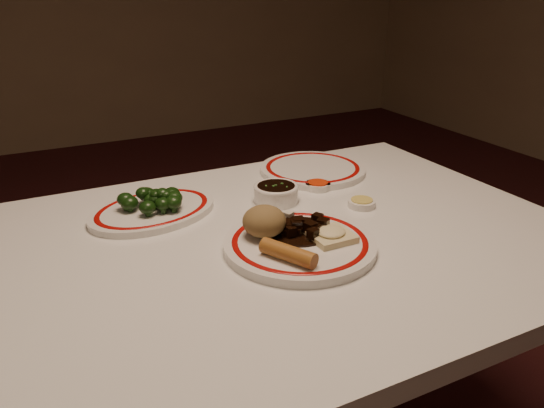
{
  "coord_description": "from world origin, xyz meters",
  "views": [
    {
      "loc": [
        -0.47,
        -0.86,
        1.24
      ],
      "look_at": [
        -0.0,
        0.05,
        0.8
      ],
      "focal_mm": 35.0,
      "sensor_mm": 36.0,
      "label": 1
    }
  ],
  "objects_px": {
    "rice_mound": "(264,221)",
    "broccoli_plate": "(153,210)",
    "dining_table": "(285,273)",
    "spring_roll": "(288,253)",
    "fried_wonton": "(331,234)",
    "stirfry_heap": "(300,228)",
    "broccoli_pile": "(155,198)",
    "soy_bowl": "(276,194)",
    "main_plate": "(300,244)"
  },
  "relations": [
    {
      "from": "broccoli_plate",
      "to": "broccoli_pile",
      "type": "bearing_deg",
      "value": -26.04
    },
    {
      "from": "spring_roll",
      "to": "soy_bowl",
      "type": "distance_m",
      "value": 0.32
    },
    {
      "from": "fried_wonton",
      "to": "broccoli_plate",
      "type": "bearing_deg",
      "value": 130.61
    },
    {
      "from": "spring_roll",
      "to": "stirfry_heap",
      "type": "height_order",
      "value": "stirfry_heap"
    },
    {
      "from": "rice_mound",
      "to": "stirfry_heap",
      "type": "distance_m",
      "value": 0.08
    },
    {
      "from": "rice_mound",
      "to": "broccoli_plate",
      "type": "xyz_separation_m",
      "value": [
        -0.16,
        0.24,
        -0.04
      ]
    },
    {
      "from": "broccoli_plate",
      "to": "spring_roll",
      "type": "bearing_deg",
      "value": -66.36
    },
    {
      "from": "spring_roll",
      "to": "broccoli_pile",
      "type": "relative_size",
      "value": 0.79
    },
    {
      "from": "rice_mound",
      "to": "spring_roll",
      "type": "bearing_deg",
      "value": -92.98
    },
    {
      "from": "main_plate",
      "to": "broccoli_pile",
      "type": "relative_size",
      "value": 2.57
    },
    {
      "from": "dining_table",
      "to": "broccoli_plate",
      "type": "xyz_separation_m",
      "value": [
        -0.22,
        0.23,
        0.1
      ]
    },
    {
      "from": "rice_mound",
      "to": "soy_bowl",
      "type": "relative_size",
      "value": 0.83
    },
    {
      "from": "dining_table",
      "to": "fried_wonton",
      "type": "xyz_separation_m",
      "value": [
        0.05,
        -0.09,
        0.12
      ]
    },
    {
      "from": "spring_roll",
      "to": "stirfry_heap",
      "type": "distance_m",
      "value": 0.11
    },
    {
      "from": "stirfry_heap",
      "to": "dining_table",
      "type": "bearing_deg",
      "value": 107.33
    },
    {
      "from": "spring_roll",
      "to": "broccoli_pile",
      "type": "xyz_separation_m",
      "value": [
        -0.15,
        0.35,
        0.01
      ]
    },
    {
      "from": "main_plate",
      "to": "broccoli_plate",
      "type": "xyz_separation_m",
      "value": [
        -0.21,
        0.29,
        -0.0
      ]
    },
    {
      "from": "dining_table",
      "to": "stirfry_heap",
      "type": "bearing_deg",
      "value": -72.67
    },
    {
      "from": "fried_wonton",
      "to": "soy_bowl",
      "type": "height_order",
      "value": "same"
    },
    {
      "from": "dining_table",
      "to": "broccoli_plate",
      "type": "distance_m",
      "value": 0.33
    },
    {
      "from": "broccoli_pile",
      "to": "dining_table",
      "type": "bearing_deg",
      "value": -46.78
    },
    {
      "from": "rice_mound",
      "to": "broccoli_plate",
      "type": "height_order",
      "value": "rice_mound"
    },
    {
      "from": "spring_roll",
      "to": "broccoli_plate",
      "type": "bearing_deg",
      "value": 86.22
    },
    {
      "from": "main_plate",
      "to": "fried_wonton",
      "type": "height_order",
      "value": "fried_wonton"
    },
    {
      "from": "dining_table",
      "to": "soy_bowl",
      "type": "distance_m",
      "value": 0.21
    },
    {
      "from": "stirfry_heap",
      "to": "broccoli_pile",
      "type": "relative_size",
      "value": 0.89
    },
    {
      "from": "fried_wonton",
      "to": "main_plate",
      "type": "bearing_deg",
      "value": 160.62
    },
    {
      "from": "stirfry_heap",
      "to": "broccoli_plate",
      "type": "distance_m",
      "value": 0.35
    },
    {
      "from": "dining_table",
      "to": "spring_roll",
      "type": "height_order",
      "value": "spring_roll"
    },
    {
      "from": "dining_table",
      "to": "fried_wonton",
      "type": "relative_size",
      "value": 14.89
    },
    {
      "from": "main_plate",
      "to": "rice_mound",
      "type": "relative_size",
      "value": 4.16
    },
    {
      "from": "spring_roll",
      "to": "broccoli_plate",
      "type": "relative_size",
      "value": 0.32
    },
    {
      "from": "main_plate",
      "to": "stirfry_heap",
      "type": "height_order",
      "value": "stirfry_heap"
    },
    {
      "from": "dining_table",
      "to": "stirfry_heap",
      "type": "xyz_separation_m",
      "value": [
        0.01,
        -0.04,
        0.12
      ]
    },
    {
      "from": "main_plate",
      "to": "spring_roll",
      "type": "height_order",
      "value": "spring_roll"
    },
    {
      "from": "broccoli_plate",
      "to": "soy_bowl",
      "type": "xyz_separation_m",
      "value": [
        0.28,
        -0.06,
        0.01
      ]
    },
    {
      "from": "stirfry_heap",
      "to": "main_plate",
      "type": "bearing_deg",
      "value": -121.15
    },
    {
      "from": "spring_roll",
      "to": "main_plate",
      "type": "bearing_deg",
      "value": 18.12
    },
    {
      "from": "main_plate",
      "to": "spring_roll",
      "type": "relative_size",
      "value": 3.25
    },
    {
      "from": "stirfry_heap",
      "to": "broccoli_pile",
      "type": "height_order",
      "value": "broccoli_pile"
    },
    {
      "from": "soy_bowl",
      "to": "fried_wonton",
      "type": "bearing_deg",
      "value": -92.15
    },
    {
      "from": "main_plate",
      "to": "stirfry_heap",
      "type": "relative_size",
      "value": 2.88
    },
    {
      "from": "rice_mound",
      "to": "fried_wonton",
      "type": "bearing_deg",
      "value": -33.3
    },
    {
      "from": "broccoli_pile",
      "to": "broccoli_plate",
      "type": "bearing_deg",
      "value": 153.96
    },
    {
      "from": "broccoli_plate",
      "to": "broccoli_pile",
      "type": "height_order",
      "value": "broccoli_pile"
    },
    {
      "from": "fried_wonton",
      "to": "broccoli_plate",
      "type": "xyz_separation_m",
      "value": [
        -0.27,
        0.31,
        -0.02
      ]
    },
    {
      "from": "rice_mound",
      "to": "fried_wonton",
      "type": "xyz_separation_m",
      "value": [
        0.11,
        -0.07,
        -0.02
      ]
    },
    {
      "from": "fried_wonton",
      "to": "spring_roll",
      "type": "bearing_deg",
      "value": -161.63
    },
    {
      "from": "main_plate",
      "to": "soy_bowl",
      "type": "bearing_deg",
      "value": 73.86
    },
    {
      "from": "dining_table",
      "to": "broccoli_pile",
      "type": "height_order",
      "value": "broccoli_pile"
    }
  ]
}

